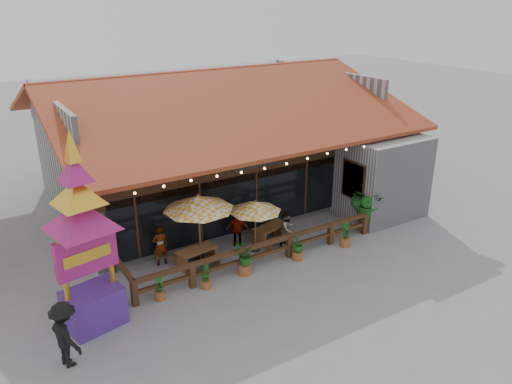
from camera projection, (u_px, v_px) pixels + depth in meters
ground at (292, 248)px, 19.52m from camera, size 100.00×100.00×0.00m
restaurant_building at (218, 151)px, 24.06m from camera, size 15.50×14.73×6.09m
patio_railing at (246, 252)px, 17.98m from camera, size 10.00×2.60×0.92m
umbrella_left at (198, 203)px, 17.67m from camera, size 3.17×3.17×2.71m
umbrella_right at (255, 207)px, 18.67m from camera, size 2.55×2.55×2.12m
picnic_table_left at (197, 255)px, 18.07m from camera, size 1.62×1.45×0.70m
picnic_table_right at (271, 231)px, 19.86m from camera, size 1.70×1.55×0.70m
thai_sign_tower at (82, 221)px, 13.75m from camera, size 2.83×2.83×6.48m
tropical_plant at (366, 202)px, 20.73m from camera, size 1.96×2.00×2.10m
diner_a at (160, 246)px, 18.06m from camera, size 0.58×0.40×1.55m
diner_b at (287, 229)px, 19.47m from camera, size 0.88×0.80×1.46m
diner_c at (238, 229)px, 19.45m from camera, size 0.91×0.78×1.47m
pedestrian at (65, 335)px, 13.05m from camera, size 1.04×1.38×1.89m
planter_a at (159, 290)px, 16.10m from camera, size 0.36×0.36×0.88m
planter_b at (206, 278)px, 16.74m from camera, size 0.35×0.38×0.86m
planter_c at (244, 258)px, 17.49m from camera, size 0.83×0.78×1.12m
planter_d at (298, 248)px, 18.52m from camera, size 0.46×0.46×0.98m
planter_e at (345, 236)px, 19.54m from camera, size 0.41×0.43×1.01m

